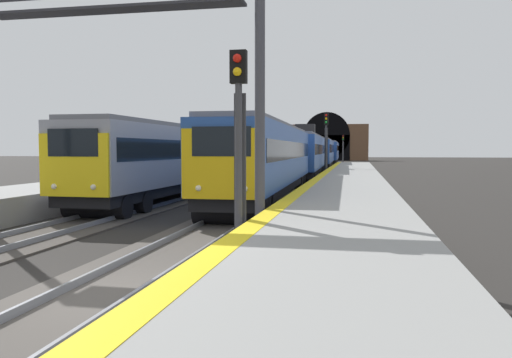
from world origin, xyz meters
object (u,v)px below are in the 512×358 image
at_px(overhead_signal_gantry, 113,46).
at_px(catenary_mast_near, 244,141).
at_px(train_adjacent_platform, 258,153).
at_px(railway_signal_mid, 326,140).
at_px(train_main_approaching, 314,153).
at_px(railway_signal_far, 343,146).
at_px(railway_signal_near, 239,139).

relative_size(overhead_signal_gantry, catenary_mast_near, 1.23).
height_order(train_adjacent_platform, catenary_mast_near, catenary_mast_near).
height_order(railway_signal_mid, overhead_signal_gantry, overhead_signal_gantry).
height_order(train_main_approaching, train_adjacent_platform, train_main_approaching).
distance_m(railway_signal_mid, overhead_signal_gantry, 31.56).
height_order(train_adjacent_platform, overhead_signal_gantry, overhead_signal_gantry).
xyz_separation_m(railway_signal_far, overhead_signal_gantry, (-85.64, 4.24, 2.40)).
relative_size(train_adjacent_platform, overhead_signal_gantry, 7.23).
relative_size(railway_signal_mid, overhead_signal_gantry, 0.65).
distance_m(train_main_approaching, railway_signal_far, 45.67).
relative_size(railway_signal_near, catenary_mast_near, 0.67).
height_order(train_main_approaching, railway_signal_mid, railway_signal_mid).
xyz_separation_m(railway_signal_near, catenary_mast_near, (58.60, 13.02, 0.84)).
distance_m(train_adjacent_platform, railway_signal_near, 37.27).
relative_size(railway_signal_far, overhead_signal_gantry, 0.60).
xyz_separation_m(overhead_signal_gantry, catenary_mast_near, (56.31, 8.78, -1.89)).
bearing_deg(catenary_mast_near, train_main_approaching, -145.33).
height_order(train_adjacent_platform, railway_signal_mid, railway_signal_mid).
xyz_separation_m(train_adjacent_platform, railway_signal_far, (51.28, -6.74, 0.98)).
bearing_deg(train_main_approaching, railway_signal_far, 176.65).
distance_m(railway_signal_mid, catenary_mast_near, 28.29).
distance_m(train_main_approaching, railway_signal_near, 42.34).
bearing_deg(overhead_signal_gantry, train_main_approaching, -3.57).
distance_m(train_main_approaching, catenary_mast_near, 19.88).
bearing_deg(train_main_approaching, catenary_mast_near, -146.49).
bearing_deg(train_adjacent_platform, catenary_mast_near, -163.10).
height_order(train_adjacent_platform, railway_signal_near, railway_signal_near).
distance_m(overhead_signal_gantry, catenary_mast_near, 57.03).
bearing_deg(train_adjacent_platform, overhead_signal_gantry, 5.07).
bearing_deg(railway_signal_near, overhead_signal_gantry, -118.35).
distance_m(railway_signal_mid, railway_signal_far, 54.44).
xyz_separation_m(railway_signal_mid, railway_signal_far, (54.44, -0.00, -0.26)).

